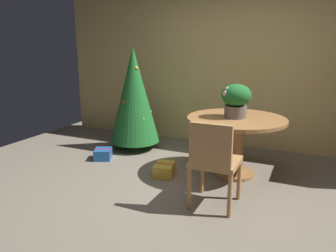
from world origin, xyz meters
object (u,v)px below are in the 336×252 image
(holiday_tree, at_px, (134,95))
(gift_box_blue, at_px, (103,154))
(flower_vase, at_px, (236,99))
(round_dining_table, at_px, (236,133))
(gift_box_gold, at_px, (164,170))
(wooden_chair_near, at_px, (214,159))

(holiday_tree, xyz_separation_m, gift_box_blue, (-0.17, -0.62, -0.76))
(flower_vase, xyz_separation_m, holiday_tree, (-1.63, 0.42, -0.12))
(round_dining_table, xyz_separation_m, gift_box_blue, (-1.82, -0.21, -0.46))
(round_dining_table, xyz_separation_m, flower_vase, (-0.02, -0.01, 0.42))
(gift_box_blue, bearing_deg, gift_box_gold, -9.90)
(round_dining_table, bearing_deg, gift_box_gold, -153.31)
(round_dining_table, relative_size, wooden_chair_near, 1.34)
(flower_vase, xyz_separation_m, wooden_chair_near, (0.02, -0.92, -0.45))
(wooden_chair_near, bearing_deg, gift_box_gold, 145.21)
(gift_box_gold, bearing_deg, holiday_tree, 137.52)
(flower_vase, relative_size, gift_box_gold, 1.14)
(flower_vase, distance_m, gift_box_blue, 2.01)
(gift_box_gold, bearing_deg, wooden_chair_near, -34.79)
(wooden_chair_near, bearing_deg, flower_vase, 91.14)
(round_dining_table, distance_m, gift_box_gold, 0.98)
(holiday_tree, height_order, gift_box_gold, holiday_tree)
(flower_vase, relative_size, holiday_tree, 0.26)
(round_dining_table, relative_size, flower_vase, 2.94)
(wooden_chair_near, relative_size, holiday_tree, 0.57)
(round_dining_table, height_order, gift_box_gold, round_dining_table)
(wooden_chair_near, relative_size, gift_box_blue, 2.73)
(holiday_tree, bearing_deg, gift_box_blue, -104.90)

